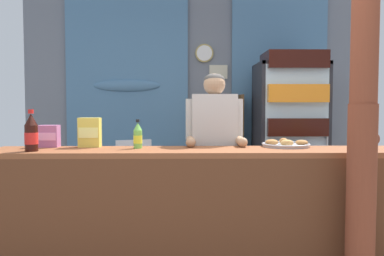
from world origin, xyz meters
TOP-DOWN VIEW (x-y plane):
  - ground_plane at (0.00, 1.07)m, footprint 6.98×6.98m
  - back_wall_curtained at (-0.01, 2.73)m, footprint 4.68×0.22m
  - stall_counter at (-0.02, 0.33)m, footprint 3.41×0.51m
  - timber_post at (0.97, 0.02)m, footprint 0.21×0.19m
  - drink_fridge at (1.04, 2.08)m, footprint 0.79×0.73m
  - bottle_shelf_rack at (0.28, 2.46)m, footprint 0.48×0.28m
  - plastic_lawn_chair at (-0.77, 1.86)m, footprint 0.58×0.58m
  - shopkeeper at (0.04, 0.84)m, footprint 0.50×0.42m
  - soda_bottle_cola at (-1.35, 0.32)m, footprint 0.10×0.10m
  - soda_bottle_lime_soda at (-0.59, 0.52)m, footprint 0.07×0.07m
  - snack_box_wafer at (-1.33, 0.63)m, footprint 0.16×0.11m
  - snack_box_instant_noodle at (-1.00, 0.63)m, footprint 0.17×0.11m
  - pastry_tray at (0.60, 0.61)m, footprint 0.39×0.39m

SIDE VIEW (x-z plane):
  - ground_plane at x=0.00m, z-range 0.00..0.00m
  - plastic_lawn_chair at x=-0.77m, z-range 0.06..0.92m
  - stall_counter at x=-0.02m, z-range 0.11..1.02m
  - bottle_shelf_rack at x=0.28m, z-range 0.03..1.43m
  - pastry_tray at x=0.60m, z-range 0.90..0.97m
  - shopkeeper at x=0.04m, z-range 0.19..1.73m
  - snack_box_wafer at x=-1.33m, z-range 0.92..1.10m
  - soda_bottle_lime_soda at x=-0.59m, z-range 0.90..1.13m
  - drink_fridge at x=1.04m, z-range 0.10..1.97m
  - snack_box_instant_noodle at x=-1.00m, z-range 0.92..1.16m
  - soda_bottle_cola at x=-1.35m, z-range 0.89..1.20m
  - timber_post at x=0.97m, z-range -0.05..2.48m
  - back_wall_curtained at x=-0.01m, z-range 0.04..2.76m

